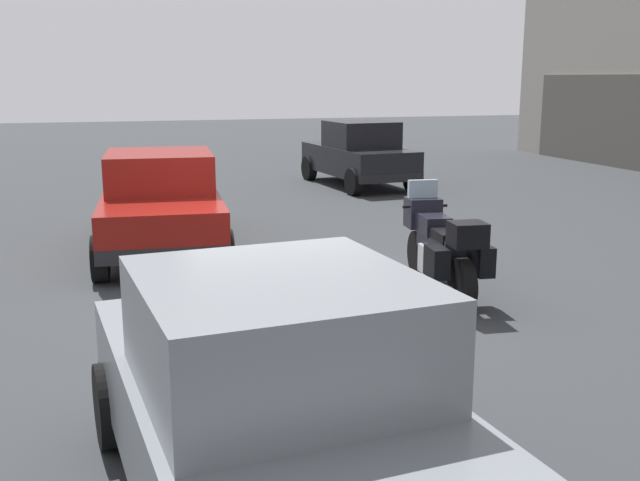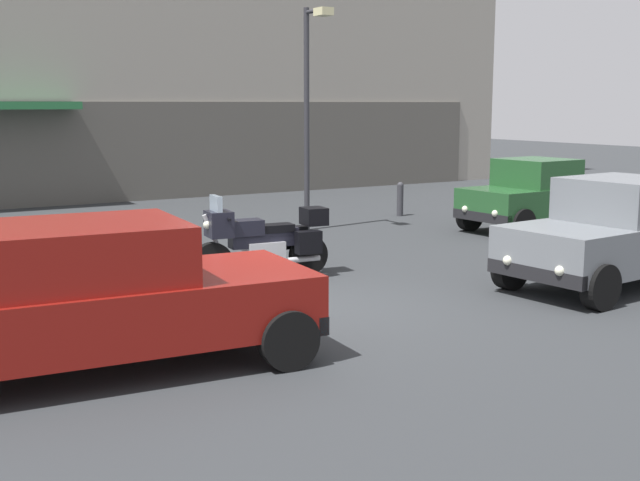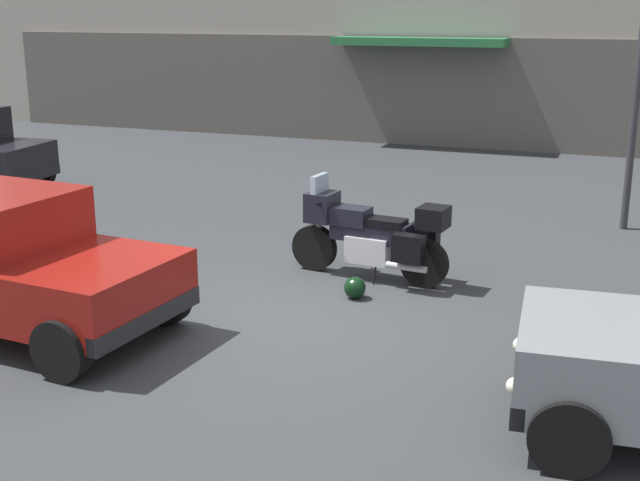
# 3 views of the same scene
# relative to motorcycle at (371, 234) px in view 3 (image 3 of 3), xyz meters

# --- Properties ---
(ground_plane) EXTENTS (80.00, 80.00, 0.00)m
(ground_plane) POSITION_rel_motorcycle_xyz_m (-0.71, -1.92, -0.62)
(ground_plane) COLOR #2D3033
(motorcycle) EXTENTS (2.26, 0.85, 1.36)m
(motorcycle) POSITION_rel_motorcycle_xyz_m (0.00, 0.00, 0.00)
(motorcycle) COLOR black
(motorcycle) RESTS_ON ground
(helmet) EXTENTS (0.28, 0.28, 0.28)m
(helmet) POSITION_rel_motorcycle_xyz_m (0.06, -0.84, -0.48)
(helmet) COLOR black
(helmet) RESTS_ON ground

